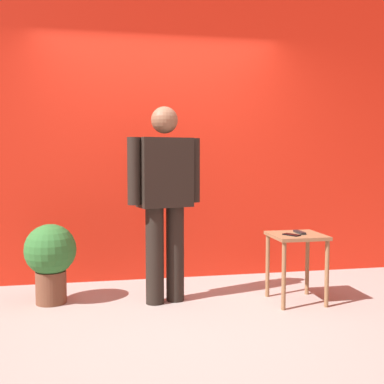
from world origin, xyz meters
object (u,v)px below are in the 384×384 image
object	(u,v)px
standing_person	(165,194)
potted_plant	(50,256)
tv_remote	(300,232)
cell_phone	(291,235)
side_table	(297,247)

from	to	relation	value
standing_person	potted_plant	distance (m)	1.12
tv_remote	potted_plant	distance (m)	2.16
cell_phone	tv_remote	distance (m)	0.14
tv_remote	standing_person	bearing A→B (deg)	169.32
side_table	potted_plant	distance (m)	2.12
potted_plant	cell_phone	bearing A→B (deg)	-12.07
cell_phone	tv_remote	size ratio (longest dim) A/B	0.85
standing_person	tv_remote	distance (m)	1.22
potted_plant	side_table	bearing A→B (deg)	-10.04
cell_phone	potted_plant	size ratio (longest dim) A/B	0.21
side_table	tv_remote	xyz separation A→B (m)	(0.04, 0.02, 0.12)
tv_remote	potted_plant	world-z (taller)	potted_plant
standing_person	tv_remote	xyz separation A→B (m)	(1.15, -0.19, -0.34)
standing_person	side_table	world-z (taller)	standing_person
potted_plant	tv_remote	bearing A→B (deg)	-9.31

